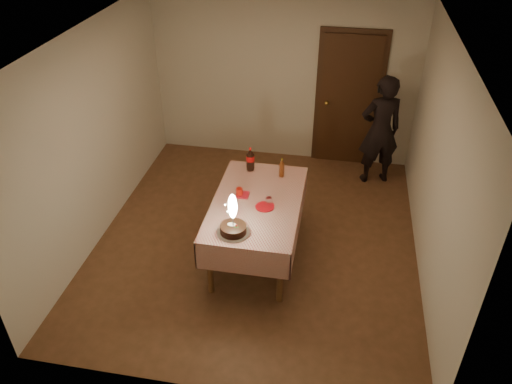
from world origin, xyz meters
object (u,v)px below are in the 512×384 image
(red_cup, at_px, (239,192))
(cola_bottle, at_px, (250,159))
(dining_table, at_px, (257,209))
(clear_cup, at_px, (269,201))
(photographer, at_px, (380,130))
(amber_bottle_right, at_px, (282,168))
(red_plate, at_px, (265,207))
(birthday_cake, at_px, (233,224))

(red_cup, height_order, cola_bottle, cola_bottle)
(dining_table, distance_m, clear_cup, 0.21)
(dining_table, relative_size, clear_cup, 19.11)
(clear_cup, height_order, photographer, photographer)
(red_cup, bearing_deg, amber_bottle_right, 50.08)
(red_plate, height_order, amber_bottle_right, amber_bottle_right)
(birthday_cake, bearing_deg, clear_cup, 63.69)
(red_cup, xyz_separation_m, amber_bottle_right, (0.43, 0.51, 0.07))
(cola_bottle, bearing_deg, amber_bottle_right, -11.34)
(dining_table, bearing_deg, birthday_cake, -102.99)
(red_cup, height_order, clear_cup, red_cup)
(red_cup, bearing_deg, cola_bottle, 88.33)
(birthday_cake, distance_m, photographer, 3.06)
(red_plate, height_order, red_cup, red_cup)
(dining_table, relative_size, photographer, 1.03)
(birthday_cake, height_order, amber_bottle_right, birthday_cake)
(clear_cup, relative_size, cola_bottle, 0.28)
(birthday_cake, distance_m, cola_bottle, 1.29)
(red_plate, xyz_separation_m, photographer, (1.33, 2.10, 0.04))
(cola_bottle, distance_m, photographer, 2.12)
(birthday_cake, bearing_deg, red_cup, 96.61)
(birthday_cake, height_order, cola_bottle, birthday_cake)
(dining_table, relative_size, red_cup, 17.20)
(dining_table, relative_size, birthday_cake, 3.54)
(clear_cup, bearing_deg, amber_bottle_right, 84.33)
(cola_bottle, bearing_deg, birthday_cake, -87.21)
(dining_table, distance_m, red_plate, 0.18)
(clear_cup, xyz_separation_m, cola_bottle, (-0.35, 0.71, 0.11))
(clear_cup, relative_size, amber_bottle_right, 0.35)
(birthday_cake, relative_size, cola_bottle, 1.53)
(dining_table, distance_m, birthday_cake, 0.67)
(clear_cup, height_order, amber_bottle_right, amber_bottle_right)
(red_plate, xyz_separation_m, clear_cup, (0.03, 0.06, 0.04))
(cola_bottle, bearing_deg, photographer, 38.96)
(dining_table, height_order, amber_bottle_right, amber_bottle_right)
(dining_table, xyz_separation_m, birthday_cake, (-0.14, -0.61, 0.22))
(birthday_cake, xyz_separation_m, cola_bottle, (-0.06, 1.29, 0.04))
(red_plate, relative_size, amber_bottle_right, 0.86)
(red_cup, xyz_separation_m, cola_bottle, (0.02, 0.60, 0.10))
(red_plate, xyz_separation_m, red_cup, (-0.33, 0.17, 0.05))
(red_plate, bearing_deg, cola_bottle, 112.28)
(red_plate, bearing_deg, birthday_cake, -115.97)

